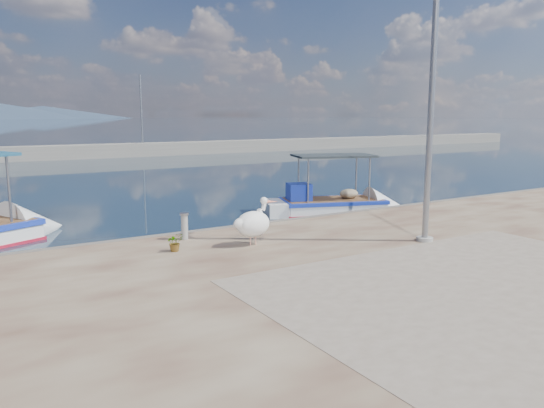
% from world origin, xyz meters
% --- Properties ---
extents(ground, '(1400.00, 1400.00, 0.00)m').
position_xyz_m(ground, '(0.00, 0.00, 0.00)').
color(ground, '#162635').
rests_on(ground, ground).
extents(quay_patch, '(9.00, 7.00, 0.01)m').
position_xyz_m(quay_patch, '(1.00, -3.00, 0.50)').
color(quay_patch, gray).
rests_on(quay_patch, quay).
extents(breakwater, '(120.00, 2.20, 7.50)m').
position_xyz_m(breakwater, '(-0.00, 40.00, 0.60)').
color(breakwater, gray).
rests_on(breakwater, ground).
extents(boat_right, '(5.84, 3.55, 2.67)m').
position_xyz_m(boat_right, '(4.96, 7.39, 0.21)').
color(boat_right, white).
rests_on(boat_right, ground).
extents(pelican, '(1.26, 0.60, 1.23)m').
position_xyz_m(pelican, '(-1.26, 2.66, 1.08)').
color(pelican, tan).
rests_on(pelican, quay).
extents(lamp_post, '(0.44, 0.96, 7.00)m').
position_xyz_m(lamp_post, '(2.86, 0.70, 3.80)').
color(lamp_post, gray).
rests_on(lamp_post, quay).
extents(bollard_near, '(0.24, 0.24, 0.72)m').
position_xyz_m(bollard_near, '(-2.52, 4.20, 0.89)').
color(bollard_near, gray).
rests_on(bollard_near, quay).
extents(potted_plant, '(0.42, 0.36, 0.45)m').
position_xyz_m(potted_plant, '(-3.21, 3.14, 0.73)').
color(potted_plant, '#33722D').
rests_on(potted_plant, quay).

